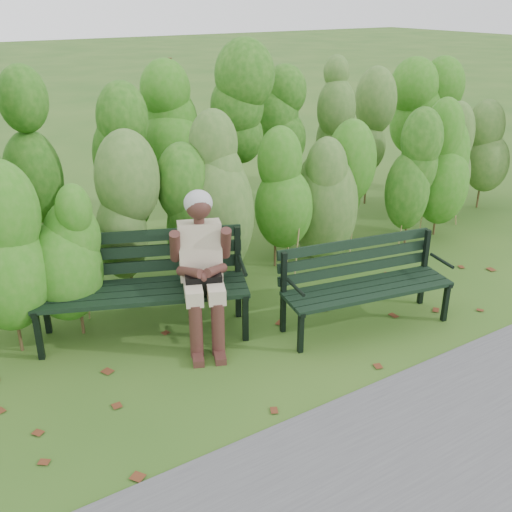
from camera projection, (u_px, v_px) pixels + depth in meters
ground at (276, 344)px, 5.49m from camera, size 80.00×80.00×0.00m
footpath at (471, 501)px, 3.78m from camera, size 60.00×2.50×0.01m
hedge_band at (181, 165)px, 6.42m from camera, size 11.04×1.67×2.42m
leaf_litter at (292, 361)px, 5.22m from camera, size 5.80×2.17×0.01m
bench_left at (142, 278)px, 5.48m from camera, size 1.99×1.29×0.95m
bench_right at (363, 278)px, 5.67m from camera, size 1.69×0.83×0.81m
seated_woman at (202, 260)px, 5.30m from camera, size 0.65×0.86×1.38m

